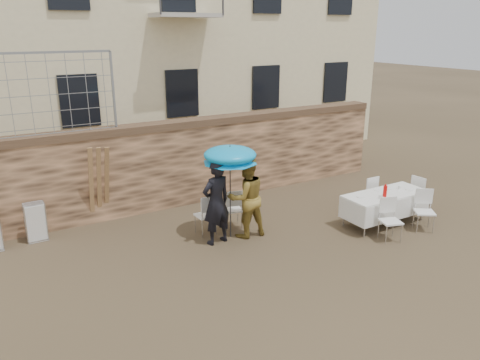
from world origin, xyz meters
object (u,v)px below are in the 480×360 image
soda_bottle (385,191)px  umbrella (230,158)px  man_suit (216,202)px  couple_chair_left (205,214)px  chair_stack_right (35,220)px  woman_dress (246,197)px  table_chair_side (421,194)px  couple_chair_right (232,208)px  banquet_table (386,195)px  table_chair_back (366,194)px  table_chair_front_left (391,220)px  table_chair_front_right (425,211)px

soda_bottle → umbrella: bearing=158.5°
man_suit → couple_chair_left: size_ratio=1.96×
chair_stack_right → umbrella: bearing=-28.9°
woman_dress → table_chair_side: bearing=170.6°
couple_chair_right → chair_stack_right: size_ratio=1.04×
banquet_table → couple_chair_left: bearing=157.7°
umbrella → table_chair_side: 5.26m
woman_dress → couple_chair_right: (-0.05, 0.55, -0.44)m
woman_dress → chair_stack_right: size_ratio=2.00×
table_chair_side → chair_stack_right: table_chair_side is taller
banquet_table → soda_bottle: 0.30m
couple_chair_right → table_chair_back: bearing=-179.7°
woman_dress → couple_chair_right: woman_dress is taller
umbrella → table_chair_side: (4.96, -1.07, -1.37)m
couple_chair_right → soda_bottle: 3.56m
table_chair_back → woman_dress: bearing=-3.4°
woman_dress → couple_chair_right: size_ratio=1.92×
umbrella → couple_chair_left: (-0.40, 0.45, -1.37)m
soda_bottle → chair_stack_right: size_ratio=0.28×
table_chair_front_left → woman_dress: bearing=162.7°
table_chair_front_right → couple_chair_left: bearing=-173.3°
table_chair_front_left → chair_stack_right: size_ratio=1.04×
umbrella → table_chair_back: size_ratio=2.05×
couple_chair_left → soda_bottle: bearing=151.7°
table_chair_front_left → umbrella: bearing=164.6°
table_chair_back → umbrella: bearing=-4.5°
chair_stack_right → soda_bottle: bearing=-25.5°
man_suit → table_chair_front_right: man_suit is taller
umbrella → banquet_table: (3.56, -1.17, -1.12)m
woman_dress → soda_bottle: bearing=160.4°
soda_bottle → table_chair_side: bearing=8.9°
banquet_table → man_suit: bearing=164.8°
couple_chair_right → table_chair_back: size_ratio=1.00×
couple_chair_right → table_chair_side: bearing=175.6°
banquet_table → table_chair_back: table_chair_back is taller
table_chair_back → chair_stack_right: size_ratio=1.04×
couple_chair_right → table_chair_front_left: size_ratio=1.00×
woman_dress → chair_stack_right: bearing=-25.3°
couple_chair_right → table_chair_front_left: 3.57m
table_chair_front_right → table_chair_back: 1.58m
couple_chair_left → soda_bottle: (3.76, -1.77, 0.43)m
umbrella → table_chair_back: bearing=-5.7°
man_suit → table_chair_side: size_ratio=1.96×
couple_chair_left → table_chair_front_left: bearing=141.8°
soda_bottle → table_chair_front_right: 1.02m
woman_dress → soda_bottle: size_ratio=7.09×
table_chair_front_left → banquet_table: bearing=69.0°
couple_chair_left → table_chair_back: same height
woman_dress → table_chair_side: size_ratio=1.92×
man_suit → umbrella: (0.40, 0.10, 0.91)m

